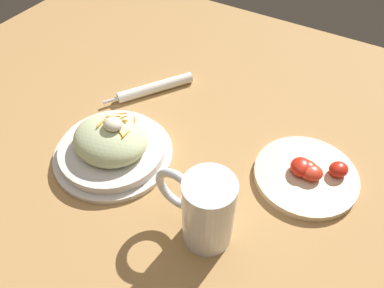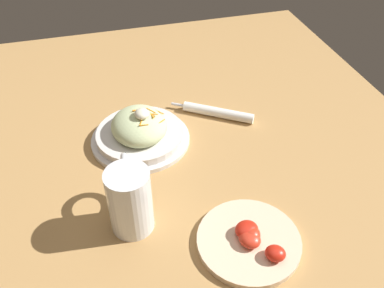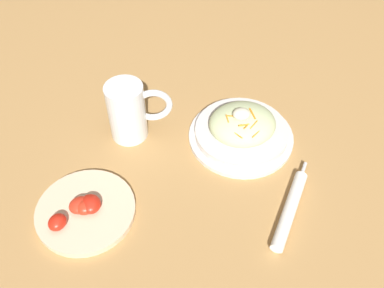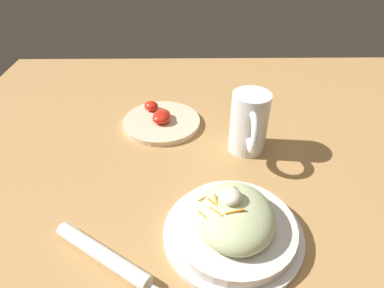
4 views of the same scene
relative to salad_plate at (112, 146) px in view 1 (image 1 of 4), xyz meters
name	(u,v)px [view 1 (image 1 of 4)]	position (x,y,z in m)	size (l,w,h in m)	color
ground_plane	(142,179)	(-0.09, 0.02, -0.03)	(1.43, 1.43, 0.00)	#B2844C
salad_plate	(112,146)	(0.00, 0.00, 0.00)	(0.24, 0.24, 0.10)	silver
beer_mug	(206,213)	(-0.25, 0.06, 0.03)	(0.14, 0.08, 0.14)	white
napkin_roll	(155,88)	(0.05, -0.21, -0.02)	(0.14, 0.20, 0.03)	white
tomato_plate	(307,174)	(-0.35, -0.15, -0.02)	(0.20, 0.20, 0.04)	beige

